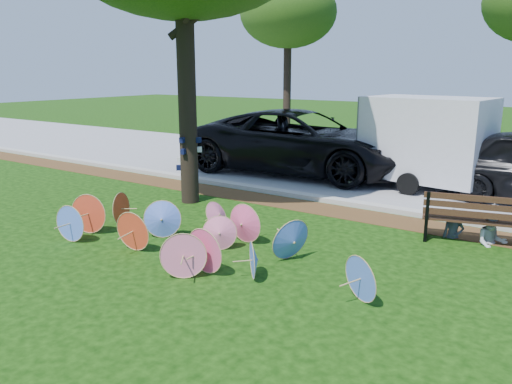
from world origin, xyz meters
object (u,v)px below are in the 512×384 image
cargo_trailer (427,138)px  person_right (494,214)px  person_left (455,211)px  parasol_pile (185,232)px  black_van (301,142)px  park_bench (473,217)px

cargo_trailer → person_right: (2.41, -4.00, -0.82)m
cargo_trailer → person_left: bearing=-59.7°
person_left → parasol_pile: bearing=-159.6°
cargo_trailer → black_van: bearing=-172.5°
park_bench → person_right: (0.35, 0.05, 0.10)m
parasol_pile → person_left: person_left is taller
parasol_pile → cargo_trailer: bearing=73.6°
parasol_pile → park_bench: 5.49m
parasol_pile → park_bench: bearing=39.0°
park_bench → cargo_trailer: bearing=103.4°
black_van → person_right: (6.35, -3.97, -0.41)m
park_bench → person_right: person_right is taller
cargo_trailer → park_bench: cargo_trailer is taller
park_bench → person_left: bearing=158.2°
black_van → person_left: black_van is taller
person_left → cargo_trailer: bearing=91.7°
parasol_pile → cargo_trailer: 7.89m
cargo_trailer → park_bench: (2.06, -4.05, -0.92)m
black_van → cargo_trailer: size_ratio=2.27×
black_van → person_right: size_ratio=6.08×
cargo_trailer → person_right: size_ratio=2.67×
cargo_trailer → park_bench: 4.64m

